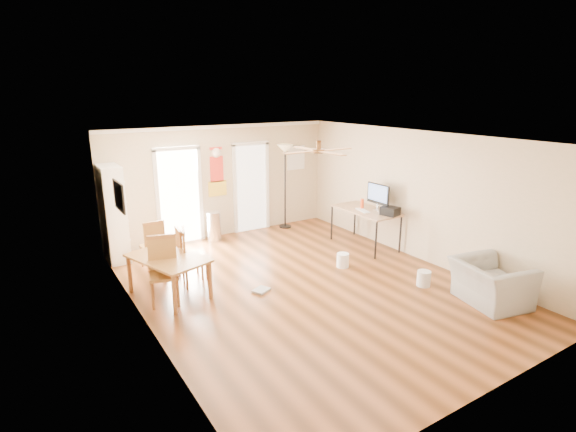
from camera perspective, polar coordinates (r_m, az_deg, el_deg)
floor at (r=7.99m, az=2.32°, el=-8.96°), size 7.00×7.00×0.00m
ceiling at (r=7.30m, az=2.55°, el=9.93°), size 5.50×7.00×0.00m
wall_back at (r=10.53m, az=-8.47°, el=4.41°), size 5.50×0.04×2.60m
wall_front at (r=5.23m, az=25.03°, el=-8.76°), size 5.50×0.04×2.60m
wall_left at (r=6.45m, az=-18.15°, el=-3.47°), size 0.04×7.00×2.60m
wall_right at (r=9.34m, az=16.48°, el=2.48°), size 0.04×7.00×2.60m
crown_molding at (r=7.30m, az=2.55°, el=9.62°), size 5.50×7.00×0.08m
kitchen_doorway at (r=10.20m, az=-13.77°, el=2.32°), size 0.90×0.10×2.10m
bathroom_doorway at (r=10.88m, az=-4.78°, el=3.55°), size 0.80×0.10×2.10m
wall_decal at (r=10.42m, az=-9.11°, el=5.66°), size 0.46×0.03×1.10m
ac_grille at (r=11.40m, az=1.03°, el=7.48°), size 0.50×0.04×0.60m
framed_poster at (r=7.68m, az=-20.87°, el=2.38°), size 0.04×0.66×0.48m
ceiling_fan at (r=7.07m, az=3.93°, el=8.34°), size 1.24×1.24×0.20m
bookshelf at (r=9.58m, az=-21.56°, el=0.33°), size 0.44×0.90×1.95m
dining_table at (r=7.78m, az=-15.00°, el=-7.47°), size 1.21×1.56×0.69m
dining_chair_right_a at (r=8.31m, az=-12.48°, el=-4.71°), size 0.44×0.44×0.97m
dining_chair_right_b at (r=8.01m, az=-11.68°, el=-5.20°), size 0.54×0.54×1.04m
dining_chair_near at (r=7.45m, az=-15.65°, el=-6.89°), size 0.55×0.55×1.09m
dining_chair_far at (r=9.00m, az=-17.02°, el=-3.44°), size 0.42×0.42×0.97m
trash_can at (r=10.34m, az=-9.46°, el=-1.33°), size 0.33×0.33×0.68m
torchiere_lamp at (r=11.05m, az=-0.37°, el=3.76°), size 0.44×0.44×2.09m
computer_desk at (r=9.99m, az=9.79°, el=-1.50°), size 0.78×1.55×0.83m
imac at (r=9.77m, az=11.46°, el=2.35°), size 0.13×0.64×0.59m
keyboard at (r=9.77m, az=9.57°, el=0.71°), size 0.24×0.45×0.02m
printer at (r=9.53m, az=12.97°, el=0.62°), size 0.36×0.40×0.17m
orange_bottle at (r=9.92m, az=9.48°, el=1.54°), size 0.08×0.08×0.22m
wastebasket_a at (r=8.82m, az=7.04°, el=-5.65°), size 0.25×0.25×0.28m
wastebasket_b at (r=8.30m, az=17.01°, el=-7.67°), size 0.25×0.25×0.28m
floor_cloth at (r=7.79m, az=-3.45°, el=-9.48°), size 0.34×0.31×0.04m
armchair at (r=7.95m, az=24.54°, el=-7.82°), size 1.16×1.27×0.70m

